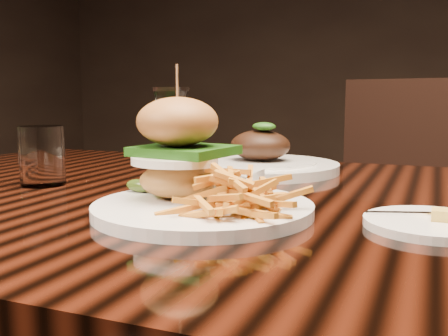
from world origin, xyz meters
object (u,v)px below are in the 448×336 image
at_px(dining_table, 274,248).
at_px(burger_plate, 197,176).
at_px(chair_far, 399,216).
at_px(wine_glass, 171,116).
at_px(far_dish, 260,162).

xyz_separation_m(dining_table, burger_plate, (-0.06, -0.13, 0.12)).
bearing_deg(burger_plate, chair_far, 100.44).
xyz_separation_m(dining_table, wine_glass, (-0.17, 0.00, 0.20)).
height_order(far_dish, chair_far, chair_far).
distance_m(wine_glass, far_dish, 0.27).
bearing_deg(wine_glass, far_dish, 74.69).
bearing_deg(wine_glass, chair_far, 71.47).
distance_m(dining_table, far_dish, 0.28).
bearing_deg(dining_table, burger_plate, -114.84).
xyz_separation_m(burger_plate, chair_far, (0.19, 1.02, -0.26)).
height_order(wine_glass, far_dish, wine_glass).
bearing_deg(chair_far, wine_glass, -92.83).
relative_size(dining_table, wine_glass, 9.86).
relative_size(burger_plate, chair_far, 0.30).
relative_size(dining_table, far_dish, 5.17).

